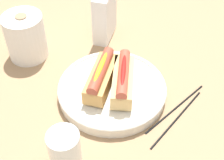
{
  "coord_description": "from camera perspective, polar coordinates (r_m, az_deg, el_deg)",
  "views": [
    {
      "loc": [
        -0.49,
        -0.21,
        0.62
      ],
      "look_at": [
        0.03,
        0.01,
        0.05
      ],
      "focal_mm": 52.25,
      "sensor_mm": 36.0,
      "label": 1
    }
  ],
  "objects": [
    {
      "name": "paper_towel_roll",
      "position": [
        0.94,
        -14.88,
        7.33
      ],
      "size": [
        0.11,
        0.11,
        0.13
      ],
      "color": "white",
      "rests_on": "ground_plane"
    },
    {
      "name": "chopstick_near",
      "position": [
        0.82,
        11.06,
        -4.83
      ],
      "size": [
        0.2,
        0.09,
        0.01
      ],
      "primitive_type": "cylinder",
      "rotation": [
        0.0,
        1.57,
        -0.4
      ],
      "color": "black",
      "rests_on": "ground_plane"
    },
    {
      "name": "serving_bowl",
      "position": [
        0.82,
        0.0,
        -1.74
      ],
      "size": [
        0.27,
        0.27,
        0.03
      ],
      "color": "silver",
      "rests_on": "ground_plane"
    },
    {
      "name": "water_glass",
      "position": [
        0.69,
        -8.25,
        -11.94
      ],
      "size": [
        0.07,
        0.07,
        0.09
      ],
      "color": "white",
      "rests_on": "ground_plane"
    },
    {
      "name": "chopstick_far",
      "position": [
        0.8,
        11.3,
        -6.6
      ],
      "size": [
        0.21,
        0.07,
        0.01
      ],
      "primitive_type": "cylinder",
      "rotation": [
        0.0,
        1.57,
        -0.28
      ],
      "color": "black",
      "rests_on": "ground_plane"
    },
    {
      "name": "hotdog_front",
      "position": [
        0.79,
        1.96,
        0.11
      ],
      "size": [
        0.16,
        0.1,
        0.06
      ],
      "color": "#DBB270",
      "rests_on": "serving_bowl"
    },
    {
      "name": "ground_plane",
      "position": [
        0.82,
        0.01,
        -4.04
      ],
      "size": [
        2.4,
        2.4,
        0.0
      ],
      "primitive_type": "plane",
      "color": "#9E7A56"
    },
    {
      "name": "hotdog_back",
      "position": [
        0.8,
        -1.94,
        0.68
      ],
      "size": [
        0.16,
        0.07,
        0.06
      ],
      "color": "tan",
      "rests_on": "serving_bowl"
    },
    {
      "name": "napkin_box",
      "position": [
        0.98,
        -1.3,
        11.3
      ],
      "size": [
        0.12,
        0.06,
        0.15
      ],
      "primitive_type": "cube",
      "rotation": [
        0.0,
        0.0,
        0.15
      ],
      "color": "white",
      "rests_on": "ground_plane"
    }
  ]
}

